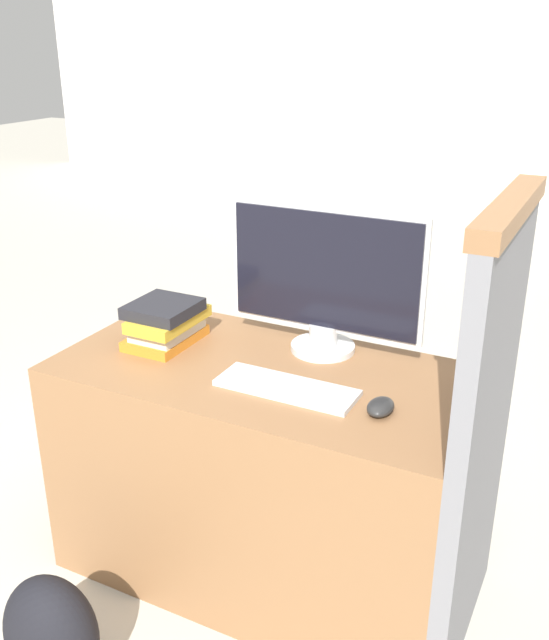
% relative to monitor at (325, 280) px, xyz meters
% --- Properties ---
extents(ground_plane, '(20.00, 20.00, 0.00)m').
position_rel_monitor_xyz_m(ground_plane, '(-0.11, -0.52, -0.97)').
color(ground_plane, '#BCB7A8').
extents(desk, '(1.25, 0.64, 0.73)m').
position_rel_monitor_xyz_m(desk, '(-0.11, -0.20, -0.60)').
color(desk, '#8C603D').
rests_on(desk, ground_plane).
extents(carrel_divider, '(0.07, 0.63, 1.31)m').
position_rel_monitor_xyz_m(carrel_divider, '(0.54, -0.21, -0.30)').
color(carrel_divider, slate).
rests_on(carrel_divider, ground_plane).
extents(monitor, '(0.62, 0.20, 0.46)m').
position_rel_monitor_xyz_m(monitor, '(0.00, 0.00, 0.00)').
color(monitor, silver).
rests_on(monitor, desk).
extents(keyboard, '(0.40, 0.14, 0.02)m').
position_rel_monitor_xyz_m(keyboard, '(0.02, -0.30, -0.22)').
color(keyboard, silver).
rests_on(keyboard, desk).
extents(mouse, '(0.07, 0.10, 0.04)m').
position_rel_monitor_xyz_m(mouse, '(0.29, -0.30, -0.21)').
color(mouse, '#262626').
rests_on(mouse, desk).
extents(book_stack, '(0.19, 0.27, 0.14)m').
position_rel_monitor_xyz_m(book_stack, '(-0.47, -0.18, -0.16)').
color(book_stack, orange).
rests_on(book_stack, desk).
extents(backpack, '(0.28, 0.23, 0.35)m').
position_rel_monitor_xyz_m(backpack, '(-0.40, -0.88, -0.80)').
color(backpack, black).
rests_on(backpack, ground_plane).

